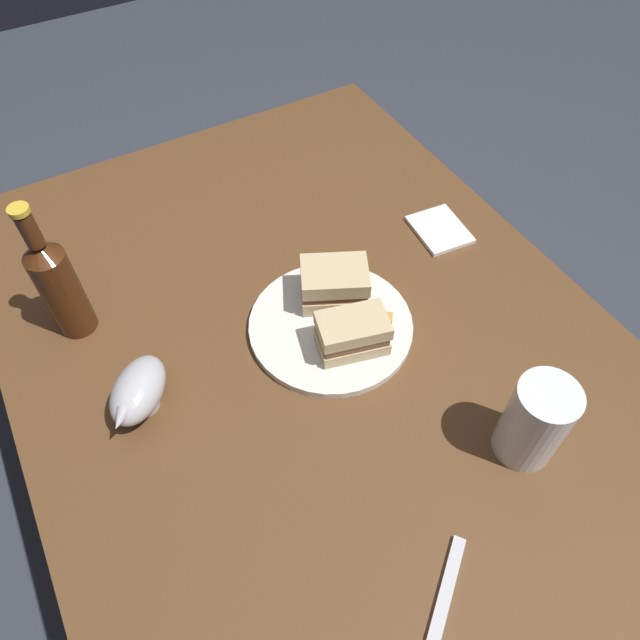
% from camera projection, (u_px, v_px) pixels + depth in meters
% --- Properties ---
extents(ground_plane, '(6.00, 6.00, 0.00)m').
position_uv_depth(ground_plane, '(313.00, 499.00, 1.53)').
color(ground_plane, '#333842').
extents(dining_table, '(1.22, 0.92, 0.73)m').
position_uv_depth(dining_table, '(312.00, 436.00, 1.25)').
color(dining_table, brown).
rests_on(dining_table, ground).
extents(plate, '(0.27, 0.27, 0.01)m').
position_uv_depth(plate, '(331.00, 326.00, 0.96)').
color(plate, silver).
rests_on(plate, dining_table).
extents(sandwich_half_left, '(0.09, 0.12, 0.06)m').
position_uv_depth(sandwich_half_left, '(352.00, 333.00, 0.90)').
color(sandwich_half_left, '#CCB284').
rests_on(sandwich_half_left, plate).
extents(sandwich_half_right, '(0.12, 0.13, 0.07)m').
position_uv_depth(sandwich_half_right, '(334.00, 284.00, 0.96)').
color(sandwich_half_right, '#CCB284').
rests_on(sandwich_half_right, plate).
extents(potato_wedge_front, '(0.04, 0.06, 0.02)m').
position_uv_depth(potato_wedge_front, '(343.00, 297.00, 0.98)').
color(potato_wedge_front, gold).
rests_on(potato_wedge_front, plate).
extents(potato_wedge_middle, '(0.04, 0.05, 0.02)m').
position_uv_depth(potato_wedge_middle, '(379.00, 318.00, 0.95)').
color(potato_wedge_middle, gold).
rests_on(potato_wedge_middle, plate).
extents(potato_wedge_back, '(0.05, 0.03, 0.02)m').
position_uv_depth(potato_wedge_back, '(356.00, 329.00, 0.94)').
color(potato_wedge_back, gold).
rests_on(potato_wedge_back, plate).
extents(potato_wedge_left_edge, '(0.04, 0.05, 0.02)m').
position_uv_depth(potato_wedge_left_edge, '(367.00, 336.00, 0.93)').
color(potato_wedge_left_edge, '#AD702D').
rests_on(potato_wedge_left_edge, plate).
extents(pint_glass, '(0.08, 0.08, 0.14)m').
position_uv_depth(pint_glass, '(533.00, 425.00, 0.79)').
color(pint_glass, white).
rests_on(pint_glass, dining_table).
extents(gravy_boat, '(0.13, 0.13, 0.07)m').
position_uv_depth(gravy_boat, '(138.00, 391.00, 0.84)').
color(gravy_boat, '#B7B7BC').
rests_on(gravy_boat, dining_table).
extents(cider_bottle, '(0.06, 0.06, 0.25)m').
position_uv_depth(cider_bottle, '(58.00, 285.00, 0.89)').
color(cider_bottle, '#47230F').
rests_on(cider_bottle, dining_table).
extents(napkin, '(0.12, 0.10, 0.01)m').
position_uv_depth(napkin, '(440.00, 230.00, 1.10)').
color(napkin, white).
rests_on(napkin, dining_table).
extents(fork, '(0.12, 0.15, 0.01)m').
position_uv_depth(fork, '(442.00, 609.00, 0.70)').
color(fork, silver).
rests_on(fork, dining_table).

